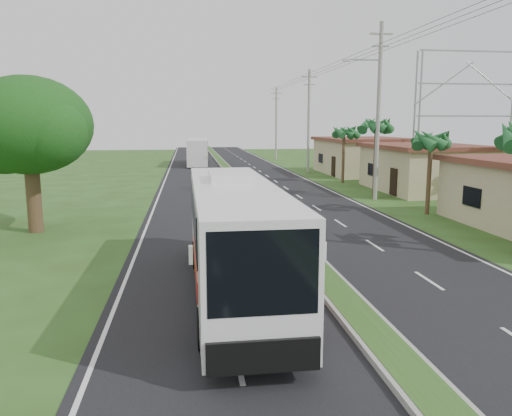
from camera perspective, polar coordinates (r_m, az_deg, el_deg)
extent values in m
plane|color=#2F4519|center=(16.79, 8.30, -8.77)|extent=(180.00, 180.00, 0.00)
cube|color=black|center=(35.97, -0.49, 1.19)|extent=(14.00, 160.00, 0.02)
cube|color=gray|center=(35.96, -0.49, 1.33)|extent=(1.20, 160.00, 0.17)
cube|color=#2F4519|center=(35.94, -0.49, 1.47)|extent=(0.95, 160.00, 0.02)
cube|color=silver|center=(35.75, -11.20, 0.94)|extent=(0.12, 160.00, 0.01)
cube|color=silver|center=(37.40, 9.75, 1.36)|extent=(0.12, 160.00, 0.01)
cube|color=tan|center=(41.79, 18.60, 4.17)|extent=(7.00, 10.00, 3.35)
cube|color=#56261E|center=(41.67, 18.74, 6.68)|extent=(7.60, 10.60, 0.32)
cube|color=tan|center=(54.65, 12.10, 5.69)|extent=(8.00, 11.00, 3.50)
cube|color=#56261E|center=(54.56, 12.18, 7.69)|extent=(8.60, 11.60, 0.32)
cylinder|color=#473321|center=(30.78, 19.17, 3.54)|extent=(0.26, 0.26, 4.60)
cylinder|color=#473321|center=(36.88, 13.46, 5.35)|extent=(0.26, 0.26, 5.40)
cylinder|color=#473321|center=(45.53, 9.95, 5.84)|extent=(0.26, 0.26, 4.80)
cylinder|color=#473321|center=(26.59, -24.09, 1.71)|extent=(0.70, 0.70, 4.00)
ellipsoid|color=#174412|center=(26.39, -24.57, 8.60)|extent=(6.00, 6.00, 4.68)
sphere|color=#174412|center=(27.58, -26.83, 7.41)|extent=(3.80, 3.80, 3.80)
sphere|color=#174412|center=(25.10, -22.53, 8.05)|extent=(3.40, 3.40, 3.40)
cylinder|color=gray|center=(35.75, 13.80, 10.50)|extent=(0.28, 0.28, 12.00)
cube|color=gray|center=(36.24, 14.14, 18.74)|extent=(1.60, 0.12, 0.12)
cube|color=gray|center=(36.11, 14.09, 17.49)|extent=(1.20, 0.10, 0.10)
cube|color=gray|center=(35.58, 12.16, 16.22)|extent=(2.40, 0.10, 0.10)
cylinder|color=gray|center=(54.86, 6.03, 9.79)|extent=(0.28, 0.28, 11.00)
cube|color=gray|center=(55.08, 6.12, 14.68)|extent=(1.60, 0.12, 0.12)
cube|color=gray|center=(55.02, 6.11, 13.85)|extent=(1.20, 0.10, 0.10)
cylinder|color=gray|center=(74.44, 2.33, 9.57)|extent=(0.28, 0.28, 10.50)
cube|color=gray|center=(74.57, 2.35, 12.99)|extent=(1.60, 0.12, 0.12)
cube|color=gray|center=(74.53, 2.35, 12.38)|extent=(1.20, 0.10, 0.10)
cylinder|color=gray|center=(49.70, 18.16, 9.97)|extent=(0.18, 0.18, 12.00)
cylinder|color=gray|center=(50.60, 17.66, 9.98)|extent=(0.18, 0.18, 12.00)
cylinder|color=gray|center=(55.59, 27.14, 9.31)|extent=(0.18, 0.18, 12.00)
cube|color=gray|center=(52.49, 22.91, 9.65)|extent=(10.00, 0.14, 0.14)
cube|color=gray|center=(52.61, 23.12, 12.91)|extent=(10.00, 0.14, 0.14)
cube|color=gray|center=(52.91, 23.34, 16.15)|extent=(10.00, 0.14, 0.14)
cube|color=white|center=(15.27, -2.50, -2.93)|extent=(2.46, 11.58, 3.04)
cube|color=black|center=(15.71, -2.72, -0.10)|extent=(2.50, 9.26, 1.21)
cube|color=black|center=(9.65, 0.81, -7.41)|extent=(2.17, 0.15, 1.70)
cube|color=#A9180E|center=(14.30, -2.03, -6.30)|extent=(2.48, 5.02, 0.53)
cube|color=yellow|center=(15.75, -2.58, -5.72)|extent=(2.47, 2.90, 0.24)
cube|color=white|center=(16.14, -2.94, 3.70)|extent=(1.36, 2.32, 0.27)
cylinder|color=black|center=(12.15, -5.98, -13.52)|extent=(0.31, 1.00, 1.00)
cylinder|color=black|center=(12.40, 4.39, -13.00)|extent=(0.31, 1.00, 1.00)
cylinder|color=black|center=(18.55, -6.76, -5.34)|extent=(0.31, 1.00, 1.00)
cylinder|color=black|center=(18.71, -0.05, -5.14)|extent=(0.31, 1.00, 1.00)
cube|color=white|center=(65.40, -6.64, 6.43)|extent=(2.93, 11.49, 3.17)
cube|color=black|center=(65.85, -6.65, 7.28)|extent=(2.86, 8.52, 1.08)
cube|color=orange|center=(64.44, -6.65, 5.85)|extent=(2.74, 5.55, 0.35)
cylinder|color=black|center=(60.82, -7.73, 4.99)|extent=(0.34, 0.96, 0.95)
cylinder|color=black|center=(60.77, -5.67, 5.02)|extent=(0.34, 0.96, 0.95)
cylinder|color=black|center=(69.71, -7.46, 5.57)|extent=(0.34, 0.96, 0.95)
cylinder|color=black|center=(69.67, -5.66, 5.60)|extent=(0.34, 0.96, 0.95)
imported|color=black|center=(28.63, 0.02, 0.17)|extent=(1.97, 1.16, 1.14)
imported|color=maroon|center=(28.51, 0.02, 1.85)|extent=(0.74, 0.61, 1.74)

